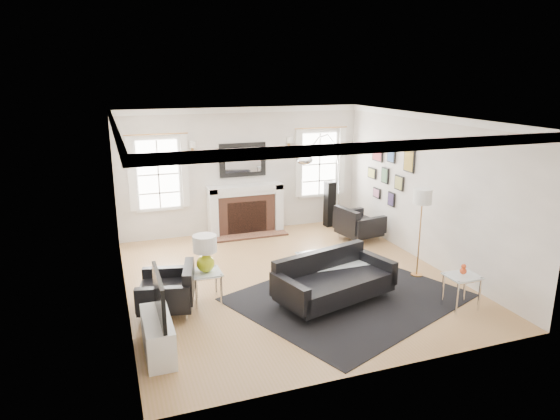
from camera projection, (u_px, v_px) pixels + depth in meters
name	position (u px, v px, depth m)	size (l,w,h in m)	color
floor	(289.00, 279.00, 8.80)	(6.00, 6.00, 0.00)	#A97E46
back_wall	(242.00, 171.00, 11.15)	(5.50, 0.04, 2.80)	silver
front_wall	(383.00, 264.00, 5.70)	(5.50, 0.04, 2.80)	silver
left_wall	(120.00, 217.00, 7.54)	(0.04, 6.00, 2.80)	silver
right_wall	(427.00, 190.00, 9.32)	(0.04, 6.00, 2.80)	silver
ceiling	(290.00, 118.00, 8.06)	(5.50, 6.00, 0.02)	white
crown_molding	(290.00, 122.00, 8.07)	(5.50, 6.00, 0.12)	white
fireplace	(246.00, 210.00, 11.19)	(1.70, 0.69, 1.11)	white
mantel_mirror	(243.00, 160.00, 11.04)	(1.05, 0.07, 0.75)	black
window_left	(158.00, 174.00, 10.49)	(1.24, 0.15, 1.62)	white
window_right	(319.00, 164.00, 11.69)	(1.24, 0.15, 1.62)	white
gallery_wall	(389.00, 171.00, 10.45)	(0.04, 1.73, 1.29)	black
tv_unit	(158.00, 330.00, 6.38)	(0.35, 1.00, 1.09)	white
area_rug	(348.00, 297.00, 8.07)	(3.31, 2.76, 0.01)	black
sofa	(332.00, 281.00, 7.87)	(2.07, 1.35, 0.62)	black
armchair_left	(170.00, 291.00, 7.50)	(0.98, 1.05, 0.60)	black
armchair_right	(357.00, 225.00, 10.79)	(0.94, 1.02, 0.60)	black
coffee_table	(332.00, 260.00, 8.57)	(0.98, 0.98, 0.44)	silver
side_table_left	(206.00, 278.00, 7.81)	(0.47, 0.47, 0.51)	silver
nesting_table	(462.00, 282.00, 7.59)	(0.49, 0.41, 0.54)	silver
gourd_lamp	(205.00, 251.00, 7.69)	(0.37, 0.37, 0.59)	#C3D71A
orange_vase	(463.00, 270.00, 7.54)	(0.10, 0.10, 0.16)	#D8451B
arc_floor_lamp	(323.00, 181.00, 10.75)	(1.65, 1.53, 2.34)	white
stick_floor_lamp	(422.00, 201.00, 8.57)	(0.32, 0.32, 1.60)	#BF8342
speaker_tower	(330.00, 204.00, 11.71)	(0.21, 0.21, 1.07)	black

